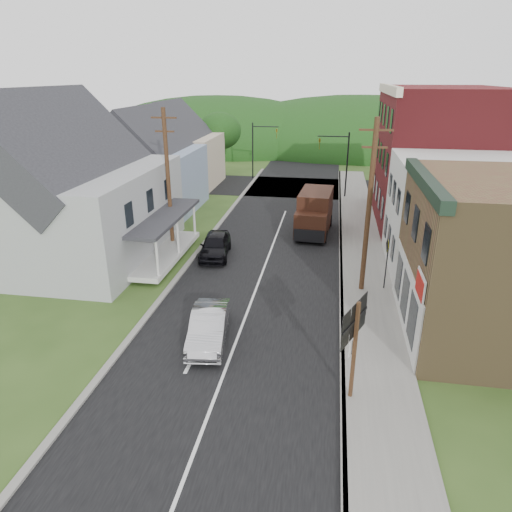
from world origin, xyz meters
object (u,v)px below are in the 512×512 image
at_px(warning_sign, 387,257).
at_px(delivery_van, 314,213).
at_px(dark_sedan, 215,245).
at_px(route_sign_cluster, 354,337).
at_px(silver_sedan, 209,327).

bearing_deg(warning_sign, delivery_van, 111.86).
xyz_separation_m(dark_sedan, route_sign_cluster, (8.10, -12.60, 1.85)).
bearing_deg(dark_sedan, warning_sign, -25.12).
xyz_separation_m(silver_sedan, warning_sign, (7.94, 6.40, 1.24)).
height_order(silver_sedan, dark_sedan, dark_sedan).
distance_m(dark_sedan, warning_sign, 10.73).
distance_m(delivery_van, warning_sign, 9.89).
bearing_deg(route_sign_cluster, silver_sedan, 177.65).
relative_size(dark_sedan, delivery_van, 0.78).
xyz_separation_m(silver_sedan, delivery_van, (3.78, 15.36, 0.83)).
bearing_deg(dark_sedan, silver_sedan, -84.22).
relative_size(delivery_van, route_sign_cluster, 1.48).
relative_size(silver_sedan, warning_sign, 1.52).
distance_m(silver_sedan, route_sign_cluster, 6.83).
bearing_deg(silver_sedan, dark_sedan, 94.77).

